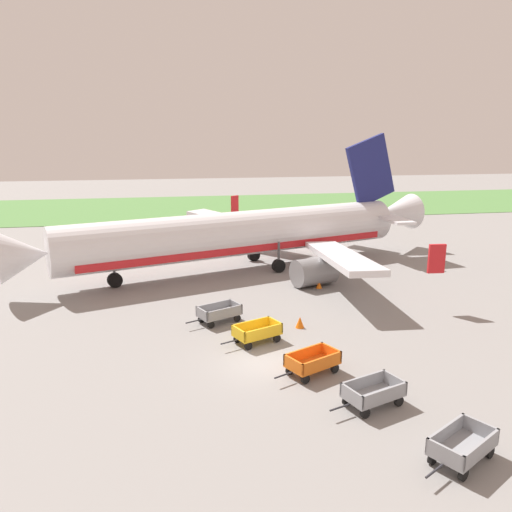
% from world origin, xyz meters
% --- Properties ---
extents(ground_plane, '(220.00, 220.00, 0.00)m').
position_xyz_m(ground_plane, '(0.00, 0.00, 0.00)').
color(ground_plane, gray).
extents(grass_strip, '(220.00, 28.00, 0.06)m').
position_xyz_m(grass_strip, '(0.00, 56.68, 0.03)').
color(grass_strip, '#518442').
rests_on(grass_strip, ground).
extents(airplane, '(36.80, 29.90, 11.34)m').
position_xyz_m(airplane, '(2.60, 18.21, 3.05)').
color(airplane, silver).
rests_on(airplane, ground).
extents(baggage_cart_nearest, '(3.45, 2.46, 1.07)m').
position_xyz_m(baggage_cart_nearest, '(5.38, -8.90, 0.60)').
color(baggage_cart_nearest, gray).
rests_on(baggage_cart_nearest, ground).
extents(baggage_cart_second_in_row, '(3.59, 2.16, 1.07)m').
position_xyz_m(baggage_cart_second_in_row, '(3.81, -4.85, 0.60)').
color(baggage_cart_second_in_row, gray).
rests_on(baggage_cart_second_in_row, ground).
extents(baggage_cart_third_in_row, '(3.53, 2.33, 1.07)m').
position_xyz_m(baggage_cart_third_in_row, '(2.15, -1.55, 0.60)').
color(baggage_cart_third_in_row, orange).
rests_on(baggage_cart_third_in_row, ground).
extents(baggage_cart_fourth_in_row, '(3.56, 2.26, 1.07)m').
position_xyz_m(baggage_cart_fourth_in_row, '(0.22, 2.60, 0.60)').
color(baggage_cart_fourth_in_row, gold).
rests_on(baggage_cart_fourth_in_row, ground).
extents(baggage_cart_far_end, '(3.53, 2.32, 1.07)m').
position_xyz_m(baggage_cart_far_end, '(-1.49, 6.05, 0.60)').
color(baggage_cart_far_end, gray).
rests_on(baggage_cart_far_end, ground).
extents(traffic_cone_near_plane, '(0.52, 0.52, 0.68)m').
position_xyz_m(traffic_cone_near_plane, '(3.13, 4.28, 0.34)').
color(traffic_cone_near_plane, orange).
rests_on(traffic_cone_near_plane, ground).
extents(traffic_cone_mid_apron, '(0.44, 0.44, 0.58)m').
position_xyz_m(traffic_cone_mid_apron, '(6.64, 11.64, 0.29)').
color(traffic_cone_mid_apron, orange).
rests_on(traffic_cone_mid_apron, ground).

